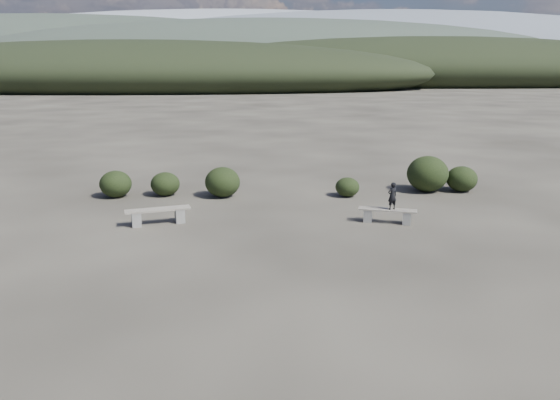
{
  "coord_description": "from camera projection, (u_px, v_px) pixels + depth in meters",
  "views": [
    {
      "loc": [
        -0.98,
        -11.7,
        4.98
      ],
      "look_at": [
        -0.62,
        3.5,
        1.1
      ],
      "focal_mm": 35.0,
      "sensor_mm": 36.0,
      "label": 1
    }
  ],
  "objects": [
    {
      "name": "seated_person",
      "position": [
        392.0,
        196.0,
        17.04
      ],
      "size": [
        0.37,
        0.31,
        0.87
      ],
      "primitive_type": "imported",
      "rotation": [
        0.0,
        0.0,
        3.53
      ],
      "color": "black",
      "rests_on": "bench_right"
    },
    {
      "name": "mountain_ridges",
      "position": [
        256.0,
        51.0,
        338.16
      ],
      "size": [
        500.0,
        400.0,
        56.0
      ],
      "color": "black",
      "rests_on": "ground"
    },
    {
      "name": "ground",
      "position": [
        310.0,
        283.0,
        12.58
      ],
      "size": [
        1200.0,
        1200.0,
        0.0
      ],
      "primitive_type": "plane",
      "color": "#2B2721",
      "rests_on": "ground"
    },
    {
      "name": "shrub_b",
      "position": [
        222.0,
        182.0,
        20.5
      ],
      "size": [
        1.32,
        1.32,
        1.13
      ],
      "primitive_type": "ellipsoid",
      "color": "black",
      "rests_on": "ground"
    },
    {
      "name": "shrub_c",
      "position": [
        347.0,
        187.0,
        20.59
      ],
      "size": [
        0.91,
        0.91,
        0.73
      ],
      "primitive_type": "ellipsoid",
      "color": "black",
      "rests_on": "ground"
    },
    {
      "name": "shrub_a",
      "position": [
        165.0,
        184.0,
        20.71
      ],
      "size": [
        1.1,
        1.1,
        0.9
      ],
      "primitive_type": "ellipsoid",
      "color": "black",
      "rests_on": "ground"
    },
    {
      "name": "bench_left",
      "position": [
        158.0,
        215.0,
        17.09
      ],
      "size": [
        2.05,
        1.01,
        0.5
      ],
      "rotation": [
        0.0,
        0.0,
        0.3
      ],
      "color": "gray",
      "rests_on": "ground"
    },
    {
      "name": "shrub_f",
      "position": [
        116.0,
        184.0,
        20.47
      ],
      "size": [
        1.18,
        1.18,
        1.0
      ],
      "primitive_type": "ellipsoid",
      "color": "black",
      "rests_on": "ground"
    },
    {
      "name": "shrub_e",
      "position": [
        462.0,
        179.0,
        21.37
      ],
      "size": [
        1.19,
        1.19,
        1.0
      ],
      "primitive_type": "ellipsoid",
      "color": "black",
      "rests_on": "ground"
    },
    {
      "name": "bench_right",
      "position": [
        387.0,
        215.0,
        17.22
      ],
      "size": [
        1.85,
        0.84,
        0.45
      ],
      "rotation": [
        0.0,
        0.0,
        -0.27
      ],
      "color": "gray",
      "rests_on": "ground"
    },
    {
      "name": "shrub_d",
      "position": [
        428.0,
        174.0,
        21.32
      ],
      "size": [
        1.6,
        1.6,
        1.4
      ],
      "primitive_type": "ellipsoid",
      "color": "black",
      "rests_on": "ground"
    }
  ]
}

